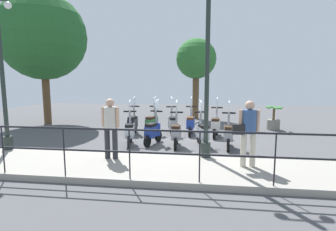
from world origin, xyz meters
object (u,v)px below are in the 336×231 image
object	(u,v)px
lamp_post_near	(207,79)
lamp_post_far	(3,80)
scooter_near_0	(228,134)
scooter_far_2	(173,123)
pedestrian_with_bag	(248,128)
pedestrian_distant	(111,124)
scooter_near_2	(176,133)
scooter_far_4	(133,123)
tree_distant	(196,60)
scooter_far_0	(216,125)
scooter_far_1	(191,123)
scooter_far_3	(152,123)
potted_palm	(273,120)
tree_large	(43,37)
scooter_near_1	(202,132)
scooter_near_4	(130,131)
scooter_near_3	(153,131)

from	to	relation	value
lamp_post_near	lamp_post_far	size ratio (longest dim) A/B	1.01
scooter_near_0	scooter_far_2	xyz separation A→B (m)	(1.75, 2.02, 0.00)
pedestrian_with_bag	pedestrian_distant	size ratio (longest dim) A/B	1.00
scooter_near_0	scooter_near_2	xyz separation A→B (m)	(-0.05, 1.70, 0.00)
lamp_post_far	scooter_near_2	distance (m)	5.41
scooter_far_2	scooter_far_4	distance (m)	1.62
lamp_post_far	scooter_near_0	distance (m)	7.00
scooter_far_4	tree_distant	bearing A→B (deg)	-28.16
scooter_far_0	scooter_far_1	world-z (taller)	same
scooter_far_0	scooter_far_3	world-z (taller)	same
potted_palm	tree_large	bearing A→B (deg)	88.97
scooter_far_0	scooter_near_1	bearing A→B (deg)	170.27
pedestrian_with_bag	scooter_near_2	world-z (taller)	pedestrian_with_bag
scooter_near_1	pedestrian_distant	bearing A→B (deg)	117.25
pedestrian_distant	lamp_post_far	bearing A→B (deg)	-92.37
lamp_post_near	tree_distant	size ratio (longest dim) A/B	1.04
pedestrian_with_bag	scooter_near_4	size ratio (longest dim) A/B	1.03
pedestrian_distant	scooter_far_3	bearing A→B (deg)	-179.82
tree_distant	scooter_far_2	bearing A→B (deg)	170.73
tree_large	scooter_near_1	distance (m)	9.39
scooter_near_4	potted_palm	bearing A→B (deg)	-69.04
tree_distant	scooter_near_3	distance (m)	7.06
scooter_far_0	scooter_far_4	world-z (taller)	same
pedestrian_with_bag	scooter_far_2	distance (m)	4.60
scooter_near_4	scooter_far_1	distance (m)	2.76
potted_palm	scooter_near_3	xyz separation A→B (m)	(-3.36, 4.82, 0.04)
tree_distant	scooter_near_1	xyz separation A→B (m)	(-6.37, -0.41, -2.84)
pedestrian_distant	potted_palm	xyz separation A→B (m)	(5.56, -5.52, -0.63)
potted_palm	scooter_near_2	distance (m)	5.38
lamp_post_far	scooter_far_2	distance (m)	5.91
scooter_far_1	scooter_far_2	xyz separation A→B (m)	(-0.17, 0.71, 0.00)
tree_distant	scooter_near_4	world-z (taller)	tree_distant
lamp_post_near	scooter_far_0	distance (m)	3.68
lamp_post_far	scooter_near_3	xyz separation A→B (m)	(1.73, -4.08, -1.73)
pedestrian_distant	scooter_near_4	xyz separation A→B (m)	(2.01, 0.07, -0.60)
lamp_post_near	scooter_near_1	bearing A→B (deg)	3.07
scooter_near_3	scooter_far_4	distance (m)	1.90
scooter_near_2	scooter_far_3	xyz separation A→B (m)	(1.85, 1.17, 0.00)
tree_large	tree_distant	xyz separation A→B (m)	(2.77, -7.39, -0.97)
scooter_near_1	scooter_far_0	xyz separation A→B (m)	(1.50, -0.51, 0.00)
scooter_near_0	lamp_post_near	bearing A→B (deg)	159.27
lamp_post_far	scooter_far_3	distance (m)	5.31
lamp_post_far	scooter_far_0	xyz separation A→B (m)	(3.20, -6.28, -1.73)
scooter_near_1	scooter_far_1	world-z (taller)	same
scooter_near_2	lamp_post_near	bearing A→B (deg)	-150.23
lamp_post_far	scooter_far_1	xyz separation A→B (m)	(3.47, -5.29, -1.73)
lamp_post_near	scooter_far_1	size ratio (longest dim) A/B	3.05
pedestrian_with_bag	scooter_near_1	size ratio (longest dim) A/B	1.03
scooter_far_1	pedestrian_with_bag	bearing A→B (deg)	-157.76
tree_distant	scooter_far_2	xyz separation A→B (m)	(-4.76, 0.78, -2.84)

